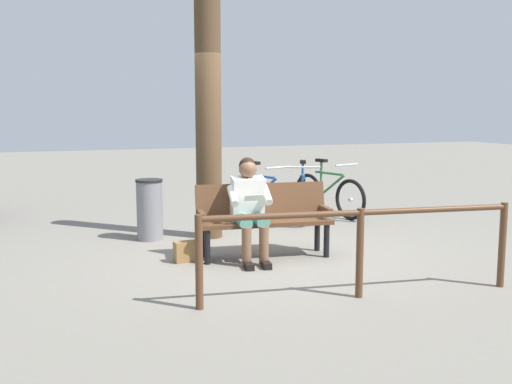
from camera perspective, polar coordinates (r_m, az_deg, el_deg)
ground_plane at (r=7.40m, az=1.33°, el=-5.84°), size 40.00×40.00×0.00m
bench at (r=7.16m, az=0.69°, el=-2.15°), size 1.65×0.68×0.87m
person_reading at (r=6.93m, az=-0.63°, el=-1.16°), size 0.52×0.80×1.20m
handbag at (r=7.00m, az=-6.61°, el=-5.67°), size 0.31×0.17×0.24m
tree_trunk at (r=8.16m, az=-4.58°, el=7.06°), size 0.35×0.35×3.28m
litter_bin at (r=8.18m, az=-10.14°, el=-1.67°), size 0.37×0.37×0.83m
bicycle_orange at (r=9.98m, az=6.94°, el=-0.21°), size 0.61×1.63×0.94m
bicycle_green at (r=9.63m, az=4.52°, el=-0.46°), size 0.73×1.58×0.94m
bicycle_red at (r=9.46m, az=0.51°, el=-0.59°), size 0.65×1.62×0.94m
railing_fence at (r=5.64m, az=9.94°, el=-4.15°), size 3.07×0.47×0.85m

